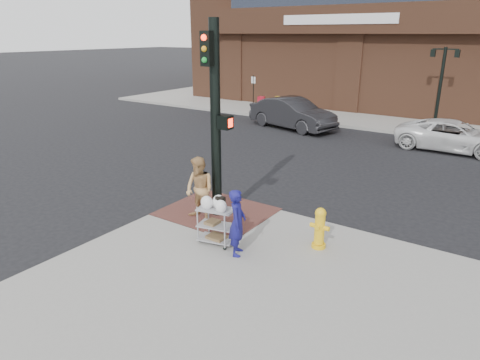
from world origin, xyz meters
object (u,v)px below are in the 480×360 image
Objects in this scene: pedestrian_tan at (200,189)px; utility_cart at (216,222)px; sedan_dark at (292,113)px; lamp_post at (441,79)px; traffic_signal_pole at (216,116)px; minivan_white at (453,136)px; fire_hydrant at (320,227)px; woman_blue at (237,223)px.

utility_cart is at bearing -25.87° from pedestrian_tan.
lamp_post is at bearing -45.57° from sedan_dark.
traffic_signal_pole is (-2.48, -15.23, 0.21)m from lamp_post.
minivan_white is (3.94, 11.43, -2.19)m from traffic_signal_pole.
fire_hydrant is (3.05, -0.18, -2.19)m from traffic_signal_pole.
woman_blue is 0.33× the size of minivan_white.
fire_hydrant is at bearing -72.96° from woman_blue.
minivan_white is at bearing 80.04° from pedestrian_tan.
pedestrian_tan reaches higher than fire_hydrant.
lamp_post is 15.54m from fire_hydrant.
lamp_post reaches higher than utility_cart.
sedan_dark is 7.80m from minivan_white.
traffic_signal_pole reaches higher than fire_hydrant.
woman_blue is 1.55× the size of fire_hydrant.
woman_blue is 0.31× the size of sedan_dark.
utility_cart is at bearing 51.31° from woman_blue.
pedestrian_tan is at bearing 161.57° from minivan_white.
fire_hydrant is (1.36, 1.29, -0.26)m from woman_blue.
traffic_signal_pole is 1.03× the size of sedan_dark.
minivan_white is (1.47, -3.80, -1.97)m from lamp_post.
sedan_dark reaches higher than utility_cart.
pedestrian_tan is (-0.16, -0.52, -1.84)m from traffic_signal_pole.
fire_hydrant is (3.21, 0.34, -0.35)m from pedestrian_tan.
traffic_signal_pole is 12.33m from sedan_dark.
traffic_signal_pole is at bearing 126.78° from utility_cart.
traffic_signal_pole is 1.92m from pedestrian_tan.
utility_cart reaches higher than fire_hydrant.
traffic_signal_pole is at bearing 176.62° from fire_hydrant.
lamp_post is 4.12× the size of fire_hydrant.
utility_cart is (-0.70, 0.15, -0.23)m from woman_blue.
sedan_dark is at bearing 116.03° from pedestrian_tan.
sedan_dark is 5.02× the size of fire_hydrant.
minivan_white is at bearing -68.89° from lamp_post.
pedestrian_tan is 12.62m from sedan_dark.
pedestrian_tan is at bearing -173.91° from fire_hydrant.
woman_blue is 1.30× the size of utility_cart.
lamp_post is at bearing 21.64° from minivan_white.
minivan_white is (4.10, 11.95, -0.35)m from pedestrian_tan.
sedan_dark is (-3.69, 12.06, -0.19)m from pedestrian_tan.
lamp_post is at bearing 89.50° from pedestrian_tan.
traffic_signal_pole is 1.08× the size of minivan_white.
minivan_white is at bearing -76.63° from sedan_dark.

